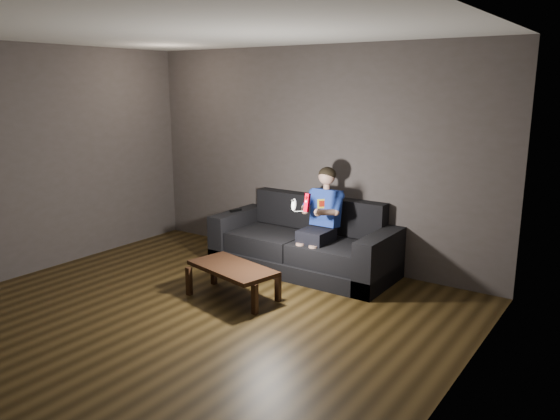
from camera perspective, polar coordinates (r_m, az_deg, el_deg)
The scene contains 11 objects.
floor at distance 5.38m, azimuth -11.00°, elevation -11.77°, with size 5.00×5.00×0.00m, color black.
back_wall at distance 6.91m, azimuth 3.47°, elevation 5.67°, with size 5.00×0.04×2.70m, color #3F3936.
left_wall at distance 6.98m, azimuth -26.11°, elevation 4.43°, with size 0.04×5.00×2.70m, color #3F3936.
right_wall at distance 3.64m, azimuth 16.85°, elevation -1.61°, with size 0.04×5.00×2.70m, color #3F3936.
ceiling at distance 4.91m, azimuth -12.43°, elevation 18.19°, with size 5.00×5.00×0.02m, color beige.
sofa at distance 6.70m, azimuth 2.60°, elevation -3.88°, with size 2.25×0.97×0.87m.
child at distance 6.41m, azimuth 4.32°, elevation -0.35°, with size 0.49×0.60×1.21m.
wii_remote_red at distance 5.92m, azimuth 2.85°, elevation 0.78°, with size 0.05×0.08×0.20m.
nunchuk_white at distance 6.03m, azimuth 1.46°, elevation 0.56°, with size 0.08×0.10×0.15m.
wii_remote_black at distance 7.12m, azimuth -4.65°, elevation -0.02°, with size 0.07×0.17×0.03m.
coffee_table at distance 5.83m, azimuth -4.98°, elevation -6.31°, with size 1.06×0.69×0.36m.
Camera 1 is at (3.54, -3.37, 2.23)m, focal length 35.00 mm.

